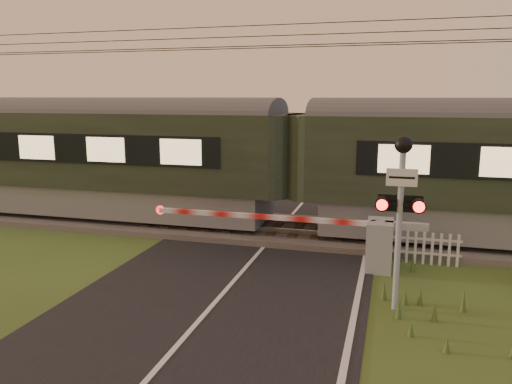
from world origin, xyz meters
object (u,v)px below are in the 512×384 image
(boom_gate, at_px, (367,241))
(picket_fence, at_px, (415,247))
(crossing_signal, at_px, (401,192))
(train, at_px, (295,163))

(boom_gate, xyz_separation_m, picket_fence, (1.15, 0.68, -0.26))
(boom_gate, height_order, picket_fence, boom_gate)
(picket_fence, bearing_deg, crossing_signal, -99.07)
(train, height_order, boom_gate, train)
(crossing_signal, distance_m, picket_fence, 3.56)
(boom_gate, distance_m, crossing_signal, 2.90)
(boom_gate, xyz_separation_m, crossing_signal, (0.68, -2.27, 1.66))
(picket_fence, bearing_deg, boom_gate, -149.29)
(boom_gate, bearing_deg, train, 131.52)
(crossing_signal, bearing_deg, train, 121.41)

